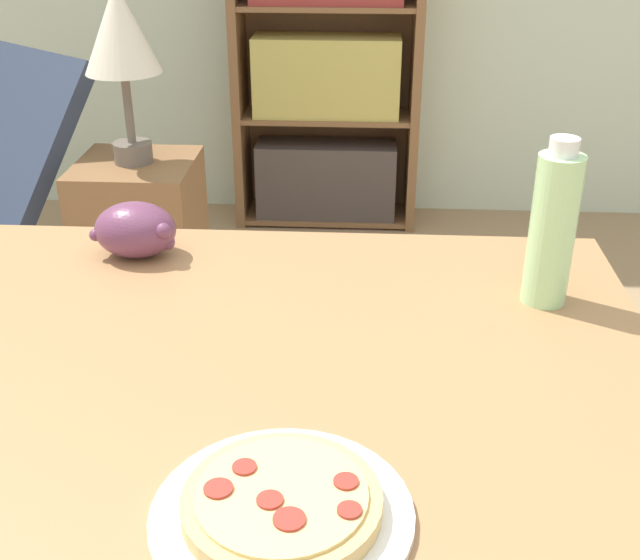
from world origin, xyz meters
TOP-DOWN VIEW (x-y plane):
  - dining_table at (0.10, 0.07)m, footprint 1.09×0.92m
  - pizza_on_plate at (0.16, -0.19)m, footprint 0.27×0.27m
  - grape_bunch at (-0.15, 0.41)m, footprint 0.14×0.11m
  - drink_bottle at (0.51, 0.29)m, footprint 0.07×0.07m
  - bookshelf at (0.07, 2.46)m, footprint 0.75×0.28m
  - side_table at (-0.44, 1.38)m, footprint 0.34×0.34m
  - table_lamp at (-0.44, 1.38)m, footprint 0.21×0.21m

SIDE VIEW (x-z plane):
  - side_table at x=-0.44m, z-range 0.00..0.61m
  - bookshelf at x=0.07m, z-range -0.03..1.32m
  - dining_table at x=0.10m, z-range 0.28..1.06m
  - pizza_on_plate at x=0.16m, z-range 0.77..0.81m
  - grape_bunch at x=-0.15m, z-range 0.78..0.87m
  - drink_bottle at x=0.51m, z-range 0.77..1.02m
  - table_lamp at x=-0.44m, z-range 0.72..1.21m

